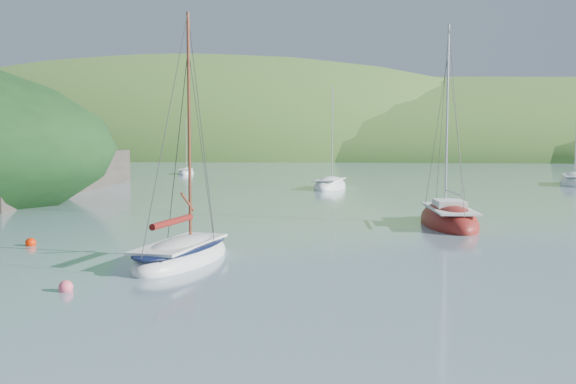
% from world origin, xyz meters
% --- Properties ---
extents(ground, '(700.00, 700.00, 0.00)m').
position_xyz_m(ground, '(0.00, 0.00, 0.00)').
color(ground, '#73959E').
rests_on(ground, ground).
extents(shoreline_hills, '(690.00, 135.00, 56.00)m').
position_xyz_m(shoreline_hills, '(-9.66, 172.42, 0.00)').
color(shoreline_hills, '#326E29').
rests_on(shoreline_hills, ground).
extents(daysailer_white, '(3.10, 6.81, 10.13)m').
position_xyz_m(daysailer_white, '(-4.77, 5.34, 0.23)').
color(daysailer_white, white).
rests_on(daysailer_white, ground).
extents(sloop_red, '(3.63, 8.21, 11.76)m').
position_xyz_m(sloop_red, '(6.05, 17.61, 0.22)').
color(sloop_red, maroon).
rests_on(sloop_red, ground).
extents(distant_sloop_a, '(3.50, 7.73, 10.66)m').
position_xyz_m(distant_sloop_a, '(-2.94, 43.04, 0.18)').
color(distant_sloop_a, white).
rests_on(distant_sloop_a, ground).
extents(distant_sloop_b, '(4.49, 8.74, 11.88)m').
position_xyz_m(distant_sloop_b, '(21.55, 52.40, 0.20)').
color(distant_sloop_b, white).
rests_on(distant_sloop_b, ground).
extents(distant_sloop_c, '(3.22, 6.05, 8.20)m').
position_xyz_m(distant_sloop_c, '(-25.01, 66.19, 0.15)').
color(distant_sloop_c, white).
rests_on(distant_sloop_c, ground).
extents(mooring_buoys, '(24.77, 8.84, 0.45)m').
position_xyz_m(mooring_buoys, '(-4.10, 5.20, 0.12)').
color(mooring_buoys, '#F2576E').
rests_on(mooring_buoys, ground).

